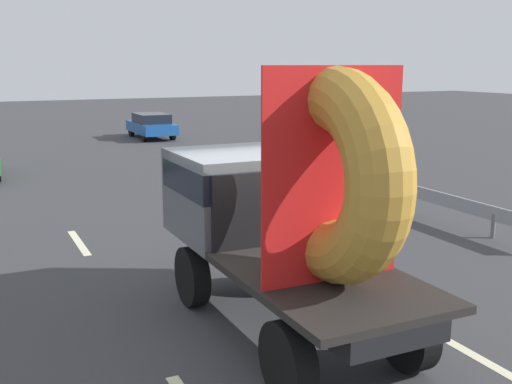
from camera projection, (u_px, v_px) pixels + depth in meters
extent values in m
plane|color=#38383A|center=(263.00, 311.00, 9.55)|extent=(120.00, 120.00, 0.00)
cylinder|color=black|center=(192.00, 276.00, 9.72)|extent=(0.28, 0.95, 0.95)
cylinder|color=black|center=(287.00, 261.00, 10.44)|extent=(0.28, 0.95, 0.95)
cylinder|color=black|center=(287.00, 361.00, 6.94)|extent=(0.28, 0.95, 0.95)
cylinder|color=black|center=(408.00, 333.00, 7.66)|extent=(0.28, 0.95, 0.95)
cube|color=black|center=(287.00, 270.00, 8.62)|extent=(1.30, 5.06, 0.25)
cube|color=#4C5156|center=(241.00, 193.00, 9.83)|extent=(2.00, 1.95, 1.35)
cube|color=black|center=(242.00, 176.00, 9.72)|extent=(2.02, 1.86, 0.44)
cube|color=black|center=(324.00, 280.00, 7.72)|extent=(2.00, 3.11, 0.10)
cube|color=black|center=(270.00, 208.00, 8.93)|extent=(1.80, 0.08, 1.10)
torus|color=#B7842D|center=(333.00, 176.00, 7.31)|extent=(0.76, 2.59, 2.59)
cube|color=red|center=(333.00, 176.00, 7.31)|extent=(1.90, 0.03, 2.59)
cube|color=gray|center=(376.00, 181.00, 17.24)|extent=(0.06, 11.43, 0.32)
cylinder|color=slate|center=(493.00, 226.00, 13.50)|extent=(0.10, 0.10, 0.55)
cylinder|color=slate|center=(408.00, 200.00, 16.03)|extent=(0.10, 0.10, 0.55)
cylinder|color=slate|center=(347.00, 182.00, 18.55)|extent=(0.10, 0.10, 0.55)
cylinder|color=slate|center=(300.00, 168.00, 21.08)|extent=(0.10, 0.10, 0.55)
cube|color=beige|center=(79.00, 242.00, 13.20)|extent=(0.16, 2.04, 0.01)
cube|color=beige|center=(244.00, 226.00, 14.55)|extent=(0.16, 2.09, 0.01)
cylinder|color=black|center=(131.00, 131.00, 32.49)|extent=(0.20, 0.59, 0.59)
cylinder|color=black|center=(158.00, 130.00, 33.10)|extent=(0.20, 0.59, 0.59)
cylinder|color=black|center=(144.00, 136.00, 30.29)|extent=(0.20, 0.59, 0.59)
cylinder|color=black|center=(172.00, 134.00, 30.90)|extent=(0.20, 0.59, 0.59)
cube|color=#194C99|center=(151.00, 127.00, 31.64)|extent=(1.67, 3.89, 0.51)
cube|color=black|center=(151.00, 118.00, 31.46)|extent=(1.50, 2.18, 0.46)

